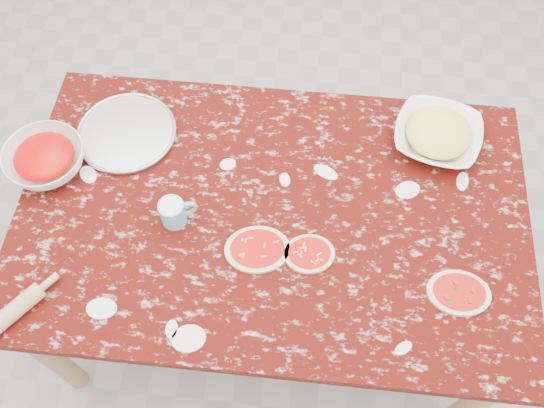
{
  "coord_description": "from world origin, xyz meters",
  "views": [
    {
      "loc": [
        0.09,
        -0.87,
        2.33
      ],
      "look_at": [
        0.0,
        0.0,
        0.8
      ],
      "focal_mm": 38.18,
      "sensor_mm": 36.0,
      "label": 1
    }
  ],
  "objects": [
    {
      "name": "pizza_tray",
      "position": [
        -0.52,
        0.25,
        0.76
      ],
      "size": [
        0.38,
        0.38,
        0.01
      ],
      "primitive_type": "cylinder",
      "rotation": [
        0.0,
        0.0,
        -0.19
      ],
      "color": "#B2B2B7",
      "rests_on": "worktable"
    },
    {
      "name": "worktable",
      "position": [
        0.0,
        0.0,
        0.67
      ],
      "size": [
        1.6,
        1.0,
        0.75
      ],
      "color": "#370804",
      "rests_on": "ground"
    },
    {
      "name": "pizza_left",
      "position": [
        -0.03,
        -0.14,
        0.76
      ],
      "size": [
        0.22,
        0.18,
        0.02
      ],
      "color": "beige",
      "rests_on": "worktable"
    },
    {
      "name": "sauce_bowl",
      "position": [
        -0.74,
        0.09,
        0.79
      ],
      "size": [
        0.33,
        0.33,
        0.08
      ],
      "primitive_type": "imported",
      "rotation": [
        0.0,
        0.0,
        0.33
      ],
      "color": "white",
      "rests_on": "worktable"
    },
    {
      "name": "pizza_right",
      "position": [
        0.56,
        -0.21,
        0.76
      ],
      "size": [
        0.18,
        0.14,
        0.02
      ],
      "color": "beige",
      "rests_on": "worktable"
    },
    {
      "name": "flour_mug",
      "position": [
        -0.29,
        -0.06,
        0.8
      ],
      "size": [
        0.11,
        0.08,
        0.09
      ],
      "color": "#5BB7CC",
      "rests_on": "worktable"
    },
    {
      "name": "cheese_bowl",
      "position": [
        0.51,
        0.32,
        0.78
      ],
      "size": [
        0.34,
        0.34,
        0.07
      ],
      "primitive_type": "imported",
      "rotation": [
        0.0,
        0.0,
        -0.23
      ],
      "color": "white",
      "rests_on": "worktable"
    },
    {
      "name": "pizza_mid",
      "position": [
        0.13,
        -0.13,
        0.76
      ],
      "size": [
        0.17,
        0.15,
        0.02
      ],
      "color": "beige",
      "rests_on": "worktable"
    },
    {
      "name": "ground",
      "position": [
        0.0,
        0.0,
        0.0
      ],
      "size": [
        4.0,
        4.0,
        0.0
      ],
      "primitive_type": "plane",
      "color": "gray"
    },
    {
      "name": "rolling_pin",
      "position": [
        -0.71,
        -0.43,
        0.78
      ],
      "size": [
        0.19,
        0.23,
        0.05
      ],
      "primitive_type": "cylinder",
      "rotation": [
        0.0,
        1.57,
        0.92
      ],
      "color": "tan",
      "rests_on": "worktable"
    }
  ]
}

